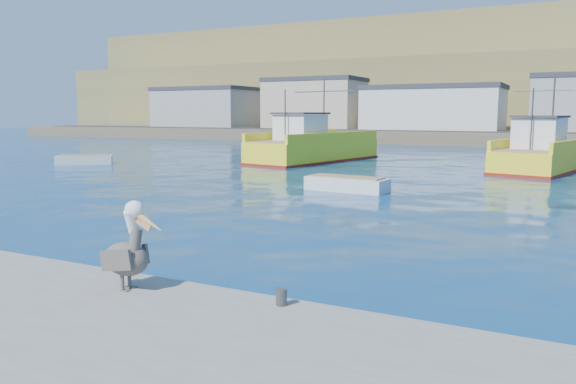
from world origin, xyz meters
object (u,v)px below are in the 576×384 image
object	(u,v)px
skiff_mid	(347,185)
pelican	(128,252)
trawler_yellow_a	(312,147)
skiff_left	(84,161)
trawler_yellow_b	(544,155)

from	to	relation	value
skiff_mid	pelican	world-z (taller)	pelican
skiff_mid	pelican	xyz separation A→B (m)	(2.56, -18.43, 0.96)
trawler_yellow_a	skiff_mid	world-z (taller)	trawler_yellow_a
pelican	skiff_left	bearing A→B (deg)	138.11
skiff_left	pelican	world-z (taller)	pelican
pelican	skiff_mid	bearing A→B (deg)	97.91
skiff_mid	pelican	distance (m)	18.63
trawler_yellow_b	skiff_mid	xyz separation A→B (m)	(-8.37, -15.64, -0.76)
trawler_yellow_a	pelican	world-z (taller)	trawler_yellow_a
trawler_yellow_a	skiff_left	distance (m)	17.98
pelican	trawler_yellow_a	bearing A→B (deg)	108.72
trawler_yellow_b	skiff_mid	world-z (taller)	trawler_yellow_b
trawler_yellow_b	pelican	world-z (taller)	trawler_yellow_b
trawler_yellow_a	trawler_yellow_b	bearing A→B (deg)	0.71
skiff_mid	trawler_yellow_a	bearing A→B (deg)	120.01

